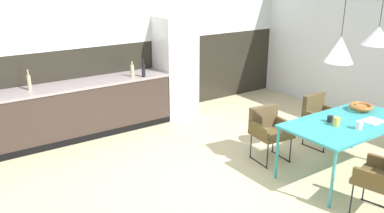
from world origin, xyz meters
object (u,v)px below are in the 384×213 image
(bottle_spice_small, at_px, (29,82))
(dining_table, at_px, (349,125))
(armchair_near_window, at_px, (319,114))
(fruit_bowl, at_px, (361,107))
(armchair_by_stool, at_px, (268,126))
(bottle_wine_green, at_px, (132,71))
(pendant_lamp_over_table_far, at_px, (378,36))
(bottle_oil_tall, at_px, (143,70))
(mug_tall_blue, at_px, (337,121))
(mug_dark_espresso, at_px, (359,125))
(pendant_lamp_over_table_near, at_px, (340,50))
(refrigerator_column, at_px, (176,67))
(open_book, at_px, (373,121))
(mug_short_terracotta, at_px, (330,119))

(bottle_spice_small, bearing_deg, dining_table, -46.75)
(armchair_near_window, bearing_deg, fruit_bowl, 86.14)
(armchair_by_stool, xyz_separation_m, bottle_wine_green, (-0.98, 2.23, 0.50))
(pendant_lamp_over_table_far, bearing_deg, dining_table, 177.39)
(bottle_oil_tall, bearing_deg, fruit_bowl, -57.43)
(mug_tall_blue, relative_size, bottle_wine_green, 0.51)
(pendant_lamp_over_table_far, bearing_deg, bottle_wine_green, 119.96)
(mug_dark_espresso, relative_size, bottle_wine_green, 0.49)
(mug_tall_blue, distance_m, pendant_lamp_over_table_near, 0.91)
(armchair_near_window, xyz_separation_m, bottle_spice_small, (-3.60, 2.45, 0.51))
(fruit_bowl, relative_size, bottle_wine_green, 1.24)
(refrigerator_column, bearing_deg, mug_tall_blue, -84.89)
(fruit_bowl, relative_size, mug_dark_espresso, 2.56)
(fruit_bowl, bearing_deg, open_book, -126.24)
(armchair_by_stool, height_order, bottle_spice_small, bottle_spice_small)
(armchair_by_stool, relative_size, open_book, 2.96)
(armchair_by_stool, distance_m, bottle_wine_green, 2.49)
(mug_dark_espresso, distance_m, bottle_wine_green, 3.63)
(armchair_by_stool, distance_m, mug_short_terracotta, 0.88)
(fruit_bowl, relative_size, open_book, 1.27)
(armchair_near_window, relative_size, bottle_oil_tall, 2.60)
(mug_tall_blue, bearing_deg, pendant_lamp_over_table_near, 172.90)
(fruit_bowl, distance_m, mug_tall_blue, 0.77)
(bottle_wine_green, bearing_deg, fruit_bowl, -56.38)
(mug_dark_espresso, distance_m, bottle_spice_small, 4.60)
(open_book, bearing_deg, bottle_wine_green, 117.58)
(mug_short_terracotta, xyz_separation_m, bottle_oil_tall, (-1.12, 2.90, 0.22))
(bottle_wine_green, bearing_deg, armchair_by_stool, -66.22)
(armchair_near_window, height_order, pendant_lamp_over_table_far, pendant_lamp_over_table_far)
(armchair_by_stool, distance_m, mug_tall_blue, 0.99)
(armchair_near_window, height_order, mug_dark_espresso, mug_dark_espresso)
(fruit_bowl, height_order, open_book, fruit_bowl)
(dining_table, bearing_deg, bottle_wine_green, 115.16)
(mug_short_terracotta, bearing_deg, bottle_wine_green, 112.79)
(pendant_lamp_over_table_far, bearing_deg, bottle_spice_small, 136.13)
(pendant_lamp_over_table_far, bearing_deg, bottle_oil_tall, 118.75)
(refrigerator_column, bearing_deg, open_book, -76.89)
(armchair_near_window, relative_size, bottle_spice_small, 2.53)
(refrigerator_column, xyz_separation_m, mug_short_terracotta, (0.34, -3.13, -0.13))
(armchair_near_window, relative_size, fruit_bowl, 2.44)
(armchair_near_window, xyz_separation_m, bottle_oil_tall, (-1.84, 2.19, 0.51))
(fruit_bowl, bearing_deg, bottle_spice_small, 139.05)
(mug_tall_blue, bearing_deg, refrigerator_column, 95.11)
(open_book, height_order, bottle_wine_green, bottle_wine_green)
(fruit_bowl, xyz_separation_m, bottle_wine_green, (-1.98, 2.97, 0.19))
(refrigerator_column, xyz_separation_m, armchair_by_stool, (0.05, -2.35, -0.42))
(mug_dark_espresso, bearing_deg, pendant_lamp_over_table_near, 132.42)
(bottle_oil_tall, xyz_separation_m, pendant_lamp_over_table_near, (0.98, -3.01, 0.70))
(mug_dark_espresso, distance_m, bottle_oil_tall, 3.48)
(armchair_near_window, bearing_deg, bottle_wine_green, -52.24)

